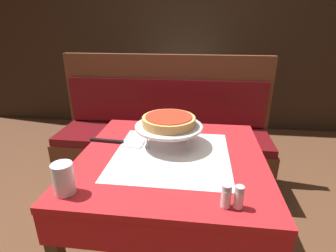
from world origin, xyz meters
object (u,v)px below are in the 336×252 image
object	(u,v)px
dining_table_rear	(181,86)
water_glass_near	(64,179)
pizza_pan_stand	(169,127)
deep_dish_pizza	(169,121)
booth_bench	(163,150)
salt_shaker	(226,196)
pepper_shaker	(239,197)
dining_table_front	(171,173)
pizza_server	(119,142)
condiment_caddy	(172,73)

from	to	relation	value
dining_table_rear	water_glass_near	bearing A→B (deg)	-96.74
pizza_pan_stand	deep_dish_pizza	bearing A→B (deg)	104.04
dining_table_rear	booth_bench	distance (m)	1.03
salt_shaker	pepper_shaker	bearing A→B (deg)	0.00
dining_table_front	pizza_server	xyz separation A→B (m)	(-0.28, 0.10, 0.10)
dining_table_front	condiment_caddy	bearing A→B (deg)	96.25
dining_table_rear	water_glass_near	world-z (taller)	water_glass_near
dining_table_front	booth_bench	world-z (taller)	booth_bench
dining_table_front	pepper_shaker	distance (m)	0.45
pizza_pan_stand	pepper_shaker	size ratio (longest dim) A/B	4.06
pizza_pan_stand	booth_bench	bearing A→B (deg)	100.36
deep_dish_pizza	salt_shaker	xyz separation A→B (m)	(0.25, -0.45, -0.09)
salt_shaker	pepper_shaker	xyz separation A→B (m)	(0.04, 0.00, -0.00)
dining_table_rear	deep_dish_pizza	xyz separation A→B (m)	(0.07, -1.72, 0.22)
booth_bench	pizza_pan_stand	world-z (taller)	booth_bench
condiment_caddy	booth_bench	bearing A→B (deg)	-87.49
condiment_caddy	water_glass_near	bearing A→B (deg)	-93.72
dining_table_front	booth_bench	size ratio (longest dim) A/B	0.51
dining_table_front	dining_table_rear	bearing A→B (deg)	92.92
dining_table_rear	booth_bench	bearing A→B (deg)	-93.93
dining_table_rear	deep_dish_pizza	world-z (taller)	deep_dish_pizza
booth_bench	pepper_shaker	size ratio (longest dim) A/B	20.63
deep_dish_pizza	condiment_caddy	distance (m)	1.78
pepper_shaker	condiment_caddy	bearing A→B (deg)	101.90
pizza_pan_stand	pepper_shaker	xyz separation A→B (m)	(0.29, -0.45, -0.06)
dining_table_front	deep_dish_pizza	distance (m)	0.25
booth_bench	salt_shaker	bearing A→B (deg)	-72.25
dining_table_rear	condiment_caddy	bearing A→B (deg)	157.32
condiment_caddy	dining_table_rear	bearing A→B (deg)	-22.68
pepper_shaker	dining_table_front	bearing A→B (deg)	127.37
water_glass_near	salt_shaker	distance (m)	0.57
booth_bench	pepper_shaker	world-z (taller)	booth_bench
pizza_server	dining_table_front	bearing A→B (deg)	-19.03
booth_bench	deep_dish_pizza	world-z (taller)	booth_bench
pizza_pan_stand	water_glass_near	distance (m)	0.55
booth_bench	pepper_shaker	distance (m)	1.34
pizza_server	pizza_pan_stand	bearing A→B (deg)	2.15
booth_bench	salt_shaker	world-z (taller)	booth_bench
water_glass_near	dining_table_rear	bearing A→B (deg)	83.26
booth_bench	pizza_pan_stand	bearing A→B (deg)	-79.64
water_glass_near	pizza_pan_stand	bearing A→B (deg)	53.75
booth_bench	water_glass_near	distance (m)	1.29
deep_dish_pizza	water_glass_near	xyz separation A→B (m)	(-0.32, -0.44, -0.07)
pepper_shaker	condiment_caddy	xyz separation A→B (m)	(-0.47, 2.22, 0.00)
water_glass_near	pepper_shaker	xyz separation A→B (m)	(0.61, -0.01, -0.02)
booth_bench	pizza_pan_stand	xyz separation A→B (m)	(0.14, -0.74, 0.51)
pizza_server	condiment_caddy	bearing A→B (deg)	87.59
dining_table_front	pizza_server	size ratio (longest dim) A/B	2.98
booth_bench	condiment_caddy	world-z (taller)	booth_bench
deep_dish_pizza	pepper_shaker	size ratio (longest dim) A/B	3.16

